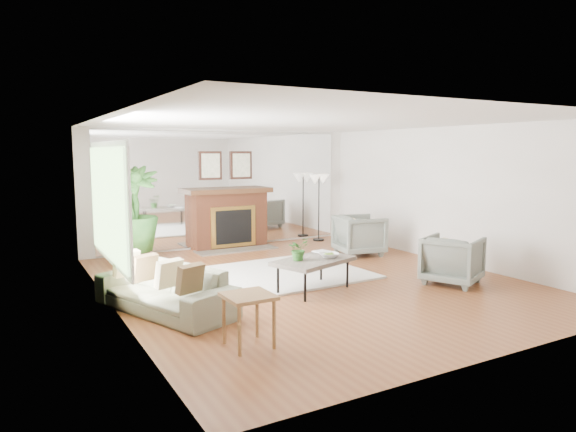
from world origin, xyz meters
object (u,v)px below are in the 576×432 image
side_table (248,303)px  potted_ficus (134,213)px  sofa (165,289)px  floor_lamp (319,184)px  fireplace (230,217)px  armchair_back (359,235)px  coffee_table (314,262)px  armchair_front (452,260)px

side_table → potted_ficus: potted_ficus is taller
sofa → floor_lamp: (4.59, 3.51, 1.01)m
fireplace → sofa: (-2.45, -3.67, -0.37)m
floor_lamp → side_table: bearing=-129.1°
armchair_back → potted_ficus: size_ratio=0.49×
coffee_table → armchair_front: size_ratio=1.66×
fireplace → potted_ficus: bearing=-161.5°
sofa → potted_ficus: bearing=152.7°
armchair_back → floor_lamp: floor_lamp is taller
potted_ficus → fireplace: bearing=18.5°
sofa → potted_ficus: (0.30, 2.95, 0.66)m
fireplace → floor_lamp: fireplace is taller
floor_lamp → coffee_table: bearing=-123.7°
fireplace → potted_ficus: size_ratio=1.15×
armchair_back → floor_lamp: (0.18, 1.78, 0.90)m
coffee_table → sofa: (-2.18, 0.10, -0.15)m
coffee_table → side_table: (-1.74, -1.49, 0.03)m
sofa → armchair_back: size_ratio=2.31×
armchair_front → side_table: bearing=76.8°
armchair_back → floor_lamp: 2.01m
coffee_table → floor_lamp: 4.43m
fireplace → potted_ficus: 2.28m
potted_ficus → floor_lamp: potted_ficus is taller
coffee_table → floor_lamp: floor_lamp is taller
armchair_front → potted_ficus: 5.50m
fireplace → floor_lamp: size_ratio=1.35×
side_table → floor_lamp: bearing=50.9°
coffee_table → side_table: side_table is taller
sofa → side_table: bearing=-6.0°
side_table → floor_lamp: floor_lamp is taller
fireplace → armchair_back: 2.77m
fireplace → floor_lamp: 2.24m
potted_ficus → armchair_back: bearing=-16.6°
coffee_table → armchair_front: armchair_front is taller
coffee_table → sofa: 2.19m
armchair_front → floor_lamp: size_ratio=0.54×
armchair_back → potted_ficus: (-4.10, 1.22, 0.56)m
sofa → armchair_front: (4.29, -0.79, 0.08)m
coffee_table → armchair_front: bearing=-17.9°
potted_ficus → sofa: bearing=-95.9°
fireplace → coffee_table: 3.79m
armchair_back → fireplace: bearing=57.4°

